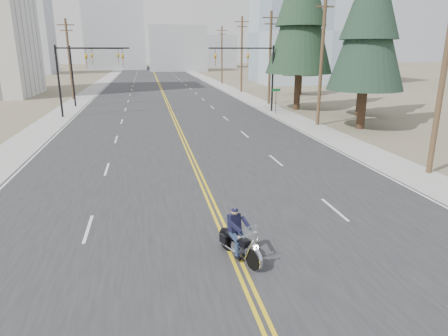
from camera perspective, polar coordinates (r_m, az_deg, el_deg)
name	(u,v)px	position (r m, az deg, el deg)	size (l,w,h in m)	color
ground_plane	(241,271)	(12.62, 2.48, -14.53)	(400.00, 400.00, 0.00)	#776D56
road	(159,85)	(80.81, -9.23, 11.67)	(20.00, 200.00, 0.01)	#303033
sidewalk_left	(98,86)	(81.27, -17.51, 11.16)	(3.00, 200.00, 0.01)	#A5A5A0
sidewalk_right	(217,84)	(81.99, -1.00, 11.94)	(3.00, 200.00, 0.01)	#A5A5A0
traffic_mast_left	(79,67)	(43.02, -20.03, 13.45)	(7.10, 0.26, 7.00)	black
traffic_mast_right	(255,65)	(44.08, 4.43, 14.41)	(7.10, 0.26, 7.00)	black
traffic_mast_far	(86,65)	(50.99, -19.06, 13.79)	(6.10, 0.26, 7.00)	black
street_sign	(276,97)	(42.92, 7.43, 10.07)	(0.90, 0.06, 2.62)	black
utility_pole_a	(445,66)	(23.88, 28.99, 12.65)	(2.20, 0.30, 11.00)	brown
utility_pole_b	(322,56)	(36.75, 13.80, 15.23)	(2.20, 0.30, 11.50)	brown
utility_pole_c	(270,57)	(50.80, 6.60, 15.52)	(2.20, 0.30, 11.00)	brown
utility_pole_d	(242,54)	(65.28, 2.55, 16.02)	(2.20, 0.30, 11.50)	brown
utility_pole_e	(222,54)	(81.91, -0.31, 15.95)	(2.20, 0.30, 11.00)	brown
utility_pole_left	(69,58)	(59.36, -21.23, 14.43)	(2.20, 0.30, 10.50)	brown
glass_building	(316,32)	(87.69, 13.00, 18.38)	(24.00, 16.00, 20.00)	#9EB5CC
haze_bldg_a	(25,33)	(129.71, -26.59, 16.83)	(14.00, 12.00, 22.00)	#B7BCC6
haze_bldg_b	(177,49)	(135.92, -6.72, 16.59)	(18.00, 14.00, 14.00)	#ADB2B7
haze_bldg_c	(287,42)	(127.83, 8.97, 17.42)	(16.00, 12.00, 18.00)	#B7BCC6
haze_bldg_d	(115,31)	(150.95, -15.27, 18.41)	(20.00, 15.00, 26.00)	#ADB2B7
haze_bldg_e	(216,51)	(162.86, -1.20, 16.31)	(14.00, 14.00, 12.00)	#B7BCC6
motorcyclist	(240,235)	(12.88, 2.25, -9.61)	(0.92, 2.14, 1.67)	black
conifer_near	(371,11)	(36.07, 20.29, 20.25)	(6.22, 6.22, 16.48)	#382619
conifer_mid	(368,22)	(43.31, 19.82, 19.02)	(5.95, 5.95, 15.86)	#382619
conifer_tall	(302,0)	(46.58, 11.06, 22.48)	(7.26, 7.26, 20.18)	#382619
conifer_far	(302,37)	(61.96, 11.08, 17.88)	(5.41, 5.41, 14.50)	#382619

